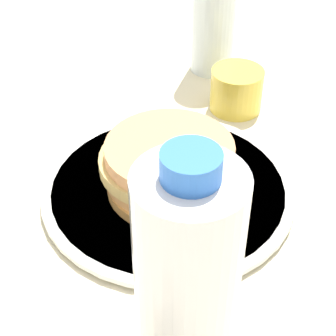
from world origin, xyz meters
The scene contains 5 objects.
ground_plane centered at (0.00, 0.00, 0.00)m, with size 4.00×4.00×0.00m, color beige.
plate centered at (0.01, 0.01, 0.01)m, with size 0.30×0.30×0.01m.
pancake_stack centered at (0.01, 0.01, 0.04)m, with size 0.16×0.16×0.06m.
juice_glass centered at (-0.07, -0.18, 0.03)m, with size 0.07×0.07×0.06m.
water_bottle_mid centered at (-0.02, 0.26, 0.12)m, with size 0.07×0.07×0.26m.
Camera 1 is at (-0.02, 0.51, 0.45)m, focal length 60.00 mm.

